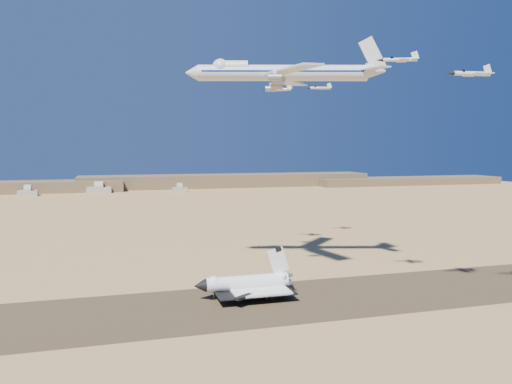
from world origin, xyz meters
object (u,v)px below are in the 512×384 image
object	(u,v)px
crew_a	(267,299)
chase_jet_b	(471,73)
crew_b	(267,299)
crew_c	(272,299)
carrier_747	(277,73)
shuttle	(246,284)
chase_jet_a	(399,60)
chase_jet_d	(278,89)
chase_jet_e	(320,88)

from	to	relation	value
crew_a	chase_jet_b	bearing A→B (deg)	-118.77
crew_b	crew_c	world-z (taller)	crew_b
carrier_747	crew_a	size ratio (longest dim) A/B	55.31
chase_jet_b	shuttle	bearing A→B (deg)	160.14
crew_a	chase_jet_a	xyz separation A→B (m)	(47.18, -9.44, 88.05)
crew_c	chase_jet_b	bearing A→B (deg)	-143.26
crew_b	chase_jet_d	bearing A→B (deg)	-33.96
crew_a	chase_jet_e	size ratio (longest dim) A/B	0.10
crew_c	chase_jet_d	xyz separation A→B (m)	(28.38, 78.70, 86.34)
crew_c	chase_jet_e	size ratio (longest dim) A/B	0.11
shuttle	crew_b	xyz separation A→B (m)	(5.86, -7.22, -4.22)
chase_jet_b	crew_b	bearing A→B (deg)	163.29
chase_jet_b	chase_jet_e	size ratio (longest dim) A/B	1.11
crew_c	chase_jet_a	xyz separation A→B (m)	(45.67, -8.41, 88.00)
carrier_747	crew_c	distance (m)	96.90
chase_jet_e	crew_c	bearing A→B (deg)	-110.62
shuttle	carrier_747	distance (m)	91.76
shuttle	carrier_747	xyz separation A→B (m)	(21.61, 29.45, 84.17)
carrier_747	chase_jet_b	xyz separation A→B (m)	(47.74, -64.56, -7.40)
carrier_747	crew_b	world-z (taller)	carrier_747
chase_jet_e	chase_jet_b	bearing A→B (deg)	-77.78
crew_c	chase_jet_d	bearing A→B (deg)	-49.11
chase_jet_a	crew_a	bearing A→B (deg)	-168.51
carrier_747	chase_jet_a	distance (m)	55.65
chase_jet_a	chase_jet_d	world-z (taller)	chase_jet_a
crew_a	chase_jet_a	world-z (taller)	chase_jet_a
chase_jet_e	carrier_747	bearing A→B (deg)	-116.69
chase_jet_b	chase_jet_d	xyz separation A→B (m)	(-33.15, 106.06, 5.34)
crew_b	carrier_747	bearing A→B (deg)	-35.99
shuttle	crew_b	world-z (taller)	shuttle
crew_a	crew_c	world-z (taller)	crew_c
shuttle	chase_jet_e	xyz separation A→B (m)	(66.95, 87.92, 85.85)
crew_b	shuttle	bearing A→B (deg)	26.28
chase_jet_d	chase_jet_e	world-z (taller)	chase_jet_e
carrier_747	chase_jet_a	world-z (taller)	carrier_747
carrier_747	crew_b	size ratio (longest dim) A/B	51.40
shuttle	chase_jet_a	size ratio (longest dim) A/B	2.61
carrier_747	crew_b	bearing A→B (deg)	-97.76
chase_jet_b	chase_jet_a	bearing A→B (deg)	136.92
crew_c	chase_jet_e	bearing A→B (deg)	-61.00
shuttle	crew_b	bearing A→B (deg)	-50.79
carrier_747	crew_a	xyz separation A→B (m)	(-15.29, -36.17, -88.45)
crew_c	chase_jet_a	world-z (taller)	chase_jet_a
carrier_747	chase_jet_b	distance (m)	80.63
chase_jet_b	chase_jet_d	distance (m)	111.25
chase_jet_e	chase_jet_a	bearing A→B (deg)	-86.27
crew_c	chase_jet_a	size ratio (longest dim) A/B	0.11
chase_jet_e	shuttle	bearing A→B (deg)	-116.19
carrier_747	chase_jet_d	xyz separation A→B (m)	(14.59, 41.50, -2.07)
chase_jet_a	chase_jet_e	xyz separation A→B (m)	(13.46, 104.08, 2.09)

